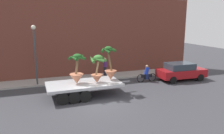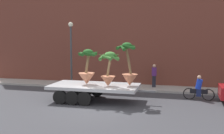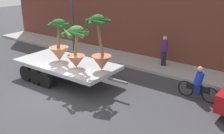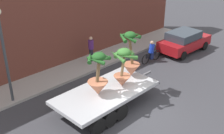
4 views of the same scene
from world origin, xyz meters
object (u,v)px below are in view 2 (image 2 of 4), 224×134
object	(u,v)px
cyclist	(199,89)
flatbed_trailer	(91,88)
potted_palm_middle	(129,69)
pedestrian_near_gate	(154,75)
potted_palm_front	(87,70)
street_lamp	(71,45)
potted_palm_rear	(109,69)

from	to	relation	value
cyclist	flatbed_trailer	bearing A→B (deg)	-163.18
potted_palm_middle	pedestrian_near_gate	xyz separation A→B (m)	(1.03, 4.45, -0.95)
flatbed_trailer	potted_palm_front	bearing A→B (deg)	173.04
flatbed_trailer	pedestrian_near_gate	xyz separation A→B (m)	(3.30, 4.67, 0.28)
flatbed_trailer	cyclist	bearing A→B (deg)	16.82
flatbed_trailer	cyclist	distance (m)	6.57
potted_palm_front	cyclist	xyz separation A→B (m)	(6.52, 1.87, -1.18)
cyclist	pedestrian_near_gate	bearing A→B (deg)	137.20
cyclist	potted_palm_middle	bearing A→B (deg)	-157.23
potted_palm_middle	street_lamp	bearing A→B (deg)	145.87
potted_palm_rear	potted_palm_front	bearing A→B (deg)	169.79
flatbed_trailer	potted_palm_middle	world-z (taller)	potted_palm_middle
potted_palm_rear	flatbed_trailer	bearing A→B (deg)	169.16
potted_palm_middle	pedestrian_near_gate	world-z (taller)	potted_palm_middle
potted_palm_rear	potted_palm_front	size ratio (longest dim) A/B	0.94
potted_palm_rear	pedestrian_near_gate	distance (m)	5.41
potted_palm_rear	potted_palm_middle	xyz separation A→B (m)	(1.08, 0.44, 0.02)
potted_palm_middle	potted_palm_rear	bearing A→B (deg)	-157.84
potted_palm_rear	cyclist	xyz separation A→B (m)	(5.10, 2.13, -1.30)
flatbed_trailer	potted_palm_middle	distance (m)	2.59
flatbed_trailer	pedestrian_near_gate	world-z (taller)	pedestrian_near_gate
potted_palm_middle	street_lamp	xyz separation A→B (m)	(-5.16, 3.50, 1.24)
flatbed_trailer	cyclist	size ratio (longest dim) A/B	3.40
cyclist	street_lamp	xyz separation A→B (m)	(-9.18, 1.81, 2.56)
potted_palm_middle	pedestrian_near_gate	distance (m)	4.67
potted_palm_front	street_lamp	distance (m)	4.75
potted_palm_rear	potted_palm_middle	distance (m)	1.17
potted_palm_front	potted_palm_middle	bearing A→B (deg)	4.25
flatbed_trailer	pedestrian_near_gate	size ratio (longest dim) A/B	3.66
potted_palm_rear	potted_palm_front	distance (m)	1.45
potted_palm_front	pedestrian_near_gate	distance (m)	5.89
potted_palm_middle	cyclist	bearing A→B (deg)	22.77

